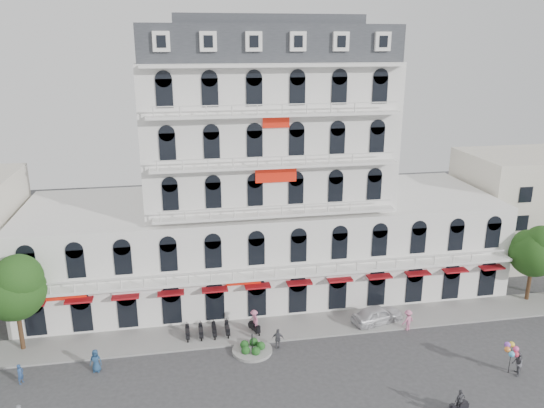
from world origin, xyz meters
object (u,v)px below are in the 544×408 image
(parked_car, at_px, (377,315))
(rider_center, at_px, (254,321))
(rider_northeast, at_px, (460,403))
(balloon_vendor, at_px, (516,359))

(parked_car, relative_size, rider_center, 2.11)
(rider_northeast, distance_m, balloon_vendor, 7.17)
(rider_center, bearing_deg, rider_northeast, 20.56)
(parked_car, xyz_separation_m, balloon_vendor, (7.24, -8.95, 0.46))
(parked_car, xyz_separation_m, rider_center, (-10.88, 0.14, 0.37))
(parked_car, distance_m, balloon_vendor, 11.52)
(rider_center, height_order, balloon_vendor, balloon_vendor)
(rider_center, bearing_deg, parked_car, 66.44)
(rider_northeast, relative_size, rider_center, 0.88)
(rider_northeast, relative_size, balloon_vendor, 0.79)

